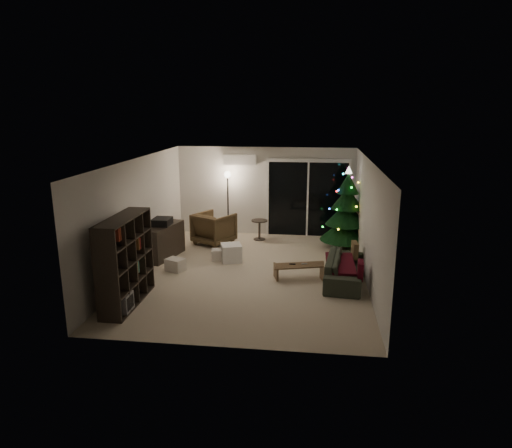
{
  "coord_description": "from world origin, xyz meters",
  "views": [
    {
      "loc": [
        1.32,
        -9.45,
        3.58
      ],
      "look_at": [
        0.1,
        0.3,
        1.05
      ],
      "focal_mm": 32.0,
      "sensor_mm": 36.0,
      "label": 1
    }
  ],
  "objects_px": {
    "coffee_table": "(299,272)",
    "sofa": "(345,269)",
    "bookshelf": "(115,261)",
    "christmas_tree": "(347,208)",
    "armchair": "(214,228)",
    "media_cabinet": "(163,241)"
  },
  "relations": [
    {
      "from": "coffee_table",
      "to": "sofa",
      "type": "bearing_deg",
      "value": -14.34
    },
    {
      "from": "bookshelf",
      "to": "coffee_table",
      "type": "distance_m",
      "value": 3.78
    },
    {
      "from": "coffee_table",
      "to": "christmas_tree",
      "type": "xyz_separation_m",
      "value": [
        1.11,
        2.35,
        0.91
      ]
    },
    {
      "from": "armchair",
      "to": "sofa",
      "type": "distance_m",
      "value": 4.07
    },
    {
      "from": "bookshelf",
      "to": "sofa",
      "type": "bearing_deg",
      "value": 18.93
    },
    {
      "from": "armchair",
      "to": "christmas_tree",
      "type": "xyz_separation_m",
      "value": [
        3.48,
        -0.03,
        0.65
      ]
    },
    {
      "from": "bookshelf",
      "to": "coffee_table",
      "type": "bearing_deg",
      "value": 23.74
    },
    {
      "from": "bookshelf",
      "to": "sofa",
      "type": "xyz_separation_m",
      "value": [
        4.3,
        1.63,
        -0.56
      ]
    },
    {
      "from": "media_cabinet",
      "to": "armchair",
      "type": "xyz_separation_m",
      "value": [
        0.99,
        1.29,
        0.02
      ]
    },
    {
      "from": "bookshelf",
      "to": "media_cabinet",
      "type": "relative_size",
      "value": 1.28
    },
    {
      "from": "sofa",
      "to": "christmas_tree",
      "type": "distance_m",
      "value": 2.47
    },
    {
      "from": "media_cabinet",
      "to": "christmas_tree",
      "type": "bearing_deg",
      "value": 28.19
    },
    {
      "from": "armchair",
      "to": "bookshelf",
      "type": "bearing_deg",
      "value": 105.03
    },
    {
      "from": "armchair",
      "to": "sofa",
      "type": "xyz_separation_m",
      "value": [
        3.31,
        -2.36,
        -0.15
      ]
    },
    {
      "from": "media_cabinet",
      "to": "sofa",
      "type": "distance_m",
      "value": 4.43
    },
    {
      "from": "media_cabinet",
      "to": "sofa",
      "type": "xyz_separation_m",
      "value": [
        4.3,
        -1.07,
        -0.13
      ]
    },
    {
      "from": "media_cabinet",
      "to": "coffee_table",
      "type": "xyz_separation_m",
      "value": [
        3.35,
        -1.1,
        -0.24
      ]
    },
    {
      "from": "media_cabinet",
      "to": "christmas_tree",
      "type": "xyz_separation_m",
      "value": [
        4.46,
        1.26,
        0.67
      ]
    },
    {
      "from": "bookshelf",
      "to": "christmas_tree",
      "type": "bearing_deg",
      "value": 39.74
    },
    {
      "from": "christmas_tree",
      "to": "sofa",
      "type": "bearing_deg",
      "value": -94.01
    },
    {
      "from": "sofa",
      "to": "coffee_table",
      "type": "xyz_separation_m",
      "value": [
        -0.95,
        -0.03,
        -0.11
      ]
    },
    {
      "from": "christmas_tree",
      "to": "coffee_table",
      "type": "bearing_deg",
      "value": -115.27
    }
  ]
}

